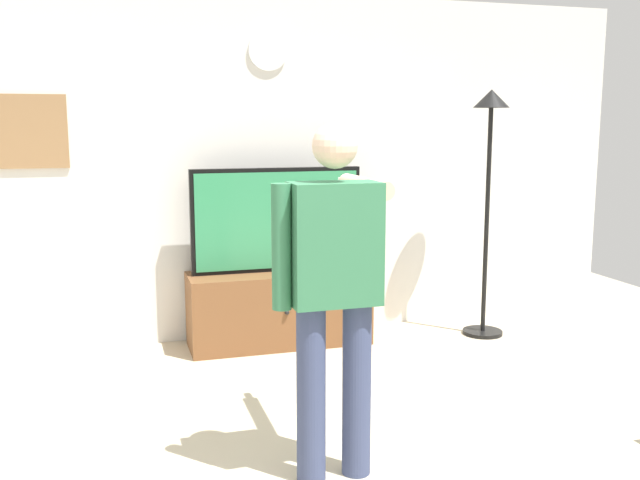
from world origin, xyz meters
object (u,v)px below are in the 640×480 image
person_standing_nearer_lamp (334,281)px  floor_lamp (489,162)px  television (277,220)px  tv_stand (279,308)px  wall_clock (268,51)px  framed_picture (23,131)px

person_standing_nearer_lamp → floor_lamp: bearing=45.0°
television → floor_lamp: bearing=-9.3°
television → floor_lamp: 1.73m
tv_stand → television: 0.69m
tv_stand → television: size_ratio=1.06×
television → wall_clock: size_ratio=4.29×
television → person_standing_nearer_lamp: 2.17m
wall_clock → floor_lamp: size_ratio=0.16×
framed_picture → floor_lamp: floor_lamp is taller
framed_picture → floor_lamp: (3.44, -0.52, -0.24)m
floor_lamp → person_standing_nearer_lamp: bearing=-135.0°
tv_stand → wall_clock: size_ratio=4.53×
framed_picture → person_standing_nearer_lamp: bearing=-57.2°
tv_stand → person_standing_nearer_lamp: (-0.24, -2.11, 0.69)m
tv_stand → floor_lamp: (1.65, -0.22, 1.12)m
tv_stand → framed_picture: framed_picture is taller
wall_clock → floor_lamp: wall_clock is taller
television → framed_picture: bearing=172.1°
television → tv_stand: bearing=-90.0°
wall_clock → person_standing_nearer_lamp: size_ratio=0.18×
framed_picture → tv_stand: bearing=-9.4°
floor_lamp → person_standing_nearer_lamp: (-1.89, -1.89, -0.43)m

